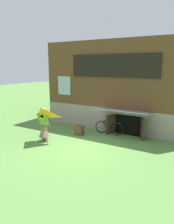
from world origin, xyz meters
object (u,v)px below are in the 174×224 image
at_px(bicycle_black, 109,128).
at_px(wooden_crate, 79,130).
at_px(person, 44,127).
at_px(kite, 42,118).

height_order(bicycle_black, wooden_crate, bicycle_black).
xyz_separation_m(person, bicycle_black, (2.21, 2.61, -0.35)).
relative_size(person, wooden_crate, 3.24).
bearing_deg(person, wooden_crate, 51.70).
height_order(person, bicycle_black, person).
relative_size(kite, wooden_crate, 3.25).
distance_m(bicycle_black, wooden_crate, 1.58).
xyz_separation_m(bicycle_black, wooden_crate, (-1.28, -0.92, -0.09)).
height_order(person, wooden_crate, person).
bearing_deg(kite, wooden_crate, 77.57).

